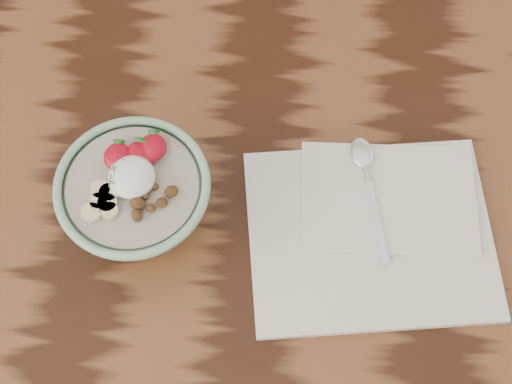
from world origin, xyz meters
TOP-DOWN VIEW (x-y plane):
  - table at (0.00, 0.00)cm, footprint 160.00×90.00cm
  - breakfast_bowl at (-13.51, -0.93)cm, footprint 17.39×17.39cm
  - napkin at (14.36, -1.28)cm, footprint 31.34×26.44cm
  - spoon at (13.30, 5.65)cm, footprint 4.76×16.66cm

SIDE VIEW (x-z plane):
  - table at x=0.00cm, z-range 28.20..103.20cm
  - napkin at x=14.36cm, z-range 74.86..76.63cm
  - spoon at x=13.30cm, z-range 76.71..77.58cm
  - breakfast_bowl at x=-13.51cm, z-range 75.06..86.85cm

